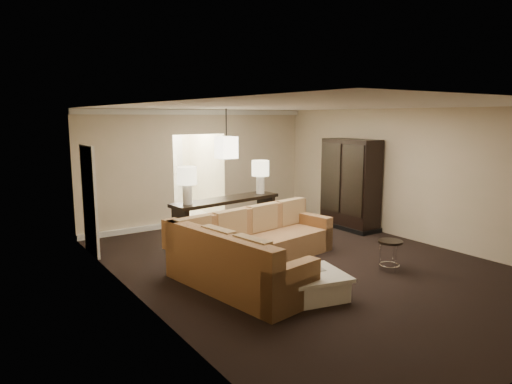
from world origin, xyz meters
TOP-DOWN VIEW (x-y plane):
  - ground at (0.00, 0.00)m, footprint 8.00×8.00m
  - wall_back at (0.00, 4.00)m, footprint 6.00×0.04m
  - wall_left at (-3.00, 0.00)m, footprint 0.04×8.00m
  - wall_right at (3.00, 0.00)m, footprint 0.04×8.00m
  - ceiling at (0.00, 0.00)m, footprint 6.00×8.00m
  - crown_molding at (0.00, 3.95)m, footprint 6.00×0.10m
  - baseboard at (0.00, 3.95)m, footprint 6.00×0.10m
  - side_door at (-2.97, 2.80)m, footprint 0.05×0.90m
  - foyer at (0.00, 5.34)m, footprint 1.44×2.02m
  - sectional_sofa at (-0.95, 0.19)m, footprint 3.36×2.95m
  - coffee_table at (-0.86, -1.20)m, footprint 1.09×1.09m
  - console_table at (-0.43, 2.00)m, footprint 2.51×0.88m
  - armoire at (2.64, 1.49)m, footprint 0.63×1.47m
  - drink_table at (1.03, -1.06)m, footprint 0.42×0.42m
  - table_lamp_left at (-1.37, 1.88)m, footprint 0.38×0.38m
  - table_lamp_right at (0.51, 2.12)m, footprint 0.38×0.38m
  - pendant_light at (0.00, 2.70)m, footprint 0.38×0.38m
  - person at (-0.45, 5.60)m, footprint 0.63×0.43m

SIDE VIEW (x-z plane):
  - ground at x=0.00m, z-range 0.00..0.00m
  - baseboard at x=0.00m, z-range 0.00..0.12m
  - coffee_table at x=-0.86m, z-range 0.00..0.38m
  - drink_table at x=1.03m, z-range 0.11..0.64m
  - sectional_sofa at x=-0.95m, z-range -0.10..0.87m
  - console_table at x=-0.43m, z-range 0.09..1.04m
  - person at x=-0.45m, z-range 0.00..1.69m
  - armoire at x=2.64m, z-range -0.04..2.07m
  - side_door at x=-2.97m, z-range 0.00..2.10m
  - foyer at x=0.00m, z-range -0.10..2.70m
  - wall_back at x=0.00m, z-range 0.00..2.80m
  - wall_left at x=-3.00m, z-range 0.00..2.80m
  - wall_right at x=3.00m, z-range 0.00..2.80m
  - table_lamp_left at x=-1.37m, z-range 1.07..1.80m
  - table_lamp_right at x=0.51m, z-range 1.07..1.80m
  - pendant_light at x=0.00m, z-range 1.41..2.50m
  - crown_molding at x=0.00m, z-range 2.67..2.79m
  - ceiling at x=0.00m, z-range 2.79..2.81m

